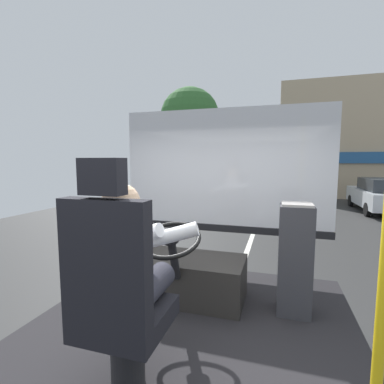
{
  "coord_description": "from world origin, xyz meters",
  "views": [
    {
      "loc": [
        0.63,
        -1.73,
        2.08
      ],
      "look_at": [
        -0.17,
        0.9,
        1.78
      ],
      "focal_mm": 26.33,
      "sensor_mm": 36.0,
      "label": 1
    }
  ],
  "objects_px": {
    "bus_driver": "(128,262)",
    "parked_car_silver": "(383,195)",
    "fare_box": "(295,259)",
    "steering_console": "(186,276)",
    "driver_seat": "(118,298)"
  },
  "relations": [
    {
      "from": "steering_console",
      "to": "parked_car_silver",
      "type": "bearing_deg",
      "value": 65.18
    },
    {
      "from": "fare_box",
      "to": "parked_car_silver",
      "type": "relative_size",
      "value": 0.24
    },
    {
      "from": "steering_console",
      "to": "fare_box",
      "type": "relative_size",
      "value": 1.13
    },
    {
      "from": "bus_driver",
      "to": "fare_box",
      "type": "distance_m",
      "value": 1.51
    },
    {
      "from": "driver_seat",
      "to": "steering_console",
      "type": "xyz_separation_m",
      "value": [
        -0.0,
        1.2,
        -0.36
      ]
    },
    {
      "from": "bus_driver",
      "to": "parked_car_silver",
      "type": "distance_m",
      "value": 12.83
    },
    {
      "from": "bus_driver",
      "to": "fare_box",
      "type": "relative_size",
      "value": 0.77
    },
    {
      "from": "fare_box",
      "to": "parked_car_silver",
      "type": "distance_m",
      "value": 11.42
    },
    {
      "from": "driver_seat",
      "to": "steering_console",
      "type": "relative_size",
      "value": 1.22
    },
    {
      "from": "steering_console",
      "to": "parked_car_silver",
      "type": "xyz_separation_m",
      "value": [
        4.96,
        10.72,
        -0.26
      ]
    },
    {
      "from": "steering_console",
      "to": "parked_car_silver",
      "type": "relative_size",
      "value": 0.27
    },
    {
      "from": "bus_driver",
      "to": "parked_car_silver",
      "type": "bearing_deg",
      "value": 67.23
    },
    {
      "from": "steering_console",
      "to": "bus_driver",
      "type": "bearing_deg",
      "value": -90.0
    },
    {
      "from": "parked_car_silver",
      "to": "driver_seat",
      "type": "bearing_deg",
      "value": -112.58
    },
    {
      "from": "driver_seat",
      "to": "bus_driver",
      "type": "relative_size",
      "value": 1.8
    }
  ]
}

